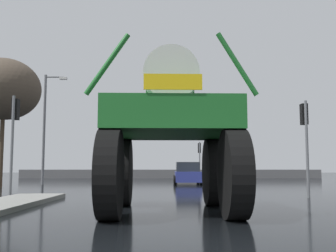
{
  "coord_description": "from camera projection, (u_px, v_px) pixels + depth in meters",
  "views": [
    {
      "loc": [
        -0.22,
        -5.83,
        1.2
      ],
      "look_at": [
        -0.27,
        6.7,
        2.48
      ],
      "focal_mm": 42.91,
      "sensor_mm": 36.0,
      "label": 1
    }
  ],
  "objects": [
    {
      "name": "ground_plane",
      "position": [
        173.0,
        187.0,
        23.58
      ],
      "size": [
        120.0,
        120.0,
        0.0
      ],
      "primitive_type": "plane",
      "color": "black"
    },
    {
      "name": "oversize_sprayer",
      "position": [
        172.0,
        133.0,
        10.96
      ],
      "size": [
        4.03,
        5.64,
        4.33
      ],
      "rotation": [
        0.0,
        0.0,
        1.6
      ],
      "color": "black",
      "rests_on": "ground"
    },
    {
      "name": "roadside_barrier",
      "position": [
        172.0,
        174.0,
        42.0
      ],
      "size": [
        31.66,
        0.24,
        0.9
      ],
      "primitive_type": "cube",
      "color": "#59595B",
      "rests_on": "ground"
    },
    {
      "name": "traffic_signal_near_right",
      "position": [
        307.0,
        127.0,
        15.93
      ],
      "size": [
        0.24,
        0.54,
        3.82
      ],
      "color": "slate",
      "rests_on": "ground"
    },
    {
      "name": "traffic_signal_near_left",
      "position": [
        16.0,
        123.0,
        15.99
      ],
      "size": [
        0.24,
        0.54,
        4.01
      ],
      "color": "slate",
      "rests_on": "ground"
    },
    {
      "name": "traffic_signal_far_left",
      "position": [
        201.0,
        152.0,
        34.72
      ],
      "size": [
        0.24,
        0.55,
        3.34
      ],
      "color": "slate",
      "rests_on": "ground"
    },
    {
      "name": "streetlight_far_left",
      "position": [
        48.0,
        123.0,
        27.53
      ],
      "size": [
        1.57,
        0.24,
        7.56
      ],
      "color": "slate",
      "rests_on": "ground"
    },
    {
      "name": "sedan_ahead",
      "position": [
        189.0,
        174.0,
        27.87
      ],
      "size": [
        1.89,
        4.11,
        1.52
      ],
      "rotation": [
        0.0,
        0.0,
        1.57
      ],
      "color": "navy",
      "rests_on": "ground"
    },
    {
      "name": "bare_tree_left",
      "position": [
        6.0,
        89.0,
        23.68
      ],
      "size": [
        4.26,
        4.26,
        7.57
      ],
      "color": "#473828",
      "rests_on": "ground"
    },
    {
      "name": "traffic_signal_far_right",
      "position": [
        101.0,
        147.0,
        34.79
      ],
      "size": [
        0.24,
        0.55,
        4.0
      ],
      "color": "slate",
      "rests_on": "ground"
    }
  ]
}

